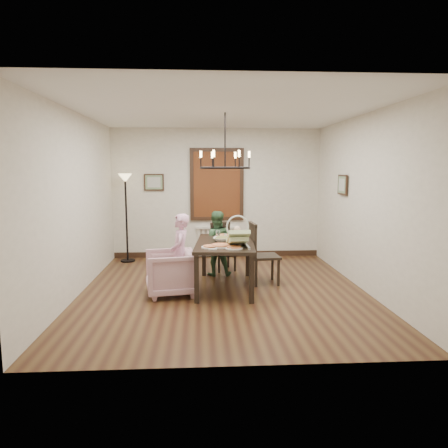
{
  "coord_description": "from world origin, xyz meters",
  "views": [
    {
      "loc": [
        -0.36,
        -6.19,
        1.93
      ],
      "look_at": [
        0.02,
        0.18,
        1.05
      ],
      "focal_mm": 32.0,
      "sensor_mm": 36.0,
      "label": 1
    }
  ],
  "objects": [
    {
      "name": "baby_bouncer",
      "position": [
        0.2,
        -0.28,
        0.93
      ],
      "size": [
        0.39,
        0.52,
        0.33
      ],
      "primitive_type": null,
      "rotation": [
        0.0,
        0.0,
        0.05
      ],
      "color": "beige",
      "rests_on": "dining_table"
    },
    {
      "name": "chair_right",
      "position": [
        0.72,
        0.36,
        0.53
      ],
      "size": [
        0.51,
        0.51,
        1.06
      ],
      "primitive_type": null,
      "rotation": [
        0.0,
        0.0,
        1.66
      ],
      "color": "black",
      "rests_on": "room_shell"
    },
    {
      "name": "radiator",
      "position": [
        0.0,
        2.48,
        0.35
      ],
      "size": [
        0.92,
        0.12,
        0.62
      ],
      "primitive_type": null,
      "color": "silver",
      "rests_on": "room_shell"
    },
    {
      "name": "pizza_platter",
      "position": [
        -0.06,
        -0.27,
        0.78
      ],
      "size": [
        0.31,
        0.31,
        0.04
      ],
      "primitive_type": "cylinder",
      "color": "tan",
      "rests_on": "dining_table"
    },
    {
      "name": "floor_lamp",
      "position": [
        -1.9,
        2.15,
        0.9
      ],
      "size": [
        0.3,
        0.3,
        1.8
      ],
      "primitive_type": null,
      "color": "black",
      "rests_on": "room_shell"
    },
    {
      "name": "dining_table",
      "position": [
        0.03,
        0.13,
        0.68
      ],
      "size": [
        1.04,
        1.69,
        0.76
      ],
      "rotation": [
        0.0,
        0.0,
        -0.08
      ],
      "color": "black",
      "rests_on": "room_shell"
    },
    {
      "name": "seated_man",
      "position": [
        -0.08,
        0.94,
        0.49
      ],
      "size": [
        0.48,
        0.38,
        0.98
      ],
      "primitive_type": "imported",
      "rotation": [
        0.0,
        0.0,
        3.13
      ],
      "color": "#385E3A",
      "rests_on": "room_shell"
    },
    {
      "name": "room_shell",
      "position": [
        0.0,
        0.37,
        1.4
      ],
      "size": [
        4.51,
        5.0,
        2.81
      ],
      "color": "brown",
      "rests_on": "ground"
    },
    {
      "name": "elderly_woman",
      "position": [
        -0.68,
        -0.09,
        0.52
      ],
      "size": [
        0.26,
        0.38,
        1.04
      ],
      "primitive_type": "imported",
      "rotation": [
        0.0,
        0.0,
        -1.6
      ],
      "color": "#E5A1C4",
      "rests_on": "room_shell"
    },
    {
      "name": "chandelier",
      "position": [
        0.03,
        0.13,
        1.95
      ],
      "size": [
        0.8,
        0.8,
        0.04
      ],
      "primitive_type": "torus",
      "color": "black",
      "rests_on": "room_shell"
    },
    {
      "name": "armchair",
      "position": [
        -0.83,
        -0.15,
        0.34
      ],
      "size": [
        0.86,
        0.85,
        0.68
      ],
      "primitive_type": "imported",
      "rotation": [
        0.0,
        0.0,
        -1.4
      ],
      "color": "#D7A4B3",
      "rests_on": "room_shell"
    },
    {
      "name": "picture_back",
      "position": [
        -1.35,
        2.47,
        1.65
      ],
      "size": [
        0.42,
        0.03,
        0.36
      ],
      "primitive_type": "cube",
      "color": "black",
      "rests_on": "room_shell"
    },
    {
      "name": "window_blinds",
      "position": [
        0.0,
        2.46,
        1.6
      ],
      "size": [
        1.0,
        0.03,
        1.4
      ],
      "primitive_type": "cube",
      "color": "brown",
      "rests_on": "room_shell"
    },
    {
      "name": "salad_bowl",
      "position": [
        -0.01,
        0.17,
        0.8
      ],
      "size": [
        0.34,
        0.34,
        0.08
      ],
      "primitive_type": "imported",
      "color": "white",
      "rests_on": "dining_table"
    },
    {
      "name": "chair_far",
      "position": [
        0.08,
        1.29,
        0.46
      ],
      "size": [
        0.51,
        0.51,
        0.91
      ],
      "primitive_type": null,
      "rotation": [
        0.0,
        0.0,
        0.33
      ],
      "color": "black",
      "rests_on": "room_shell"
    },
    {
      "name": "picture_right",
      "position": [
        2.21,
        0.9,
        1.65
      ],
      "size": [
        0.03,
        0.42,
        0.36
      ],
      "primitive_type": "cube",
      "rotation": [
        0.0,
        0.0,
        1.57
      ],
      "color": "black",
      "rests_on": "room_shell"
    },
    {
      "name": "drinking_glass",
      "position": [
        0.19,
        0.31,
        0.83
      ],
      "size": [
        0.07,
        0.07,
        0.13
      ],
      "primitive_type": "cylinder",
      "color": "silver",
      "rests_on": "dining_table"
    }
  ]
}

